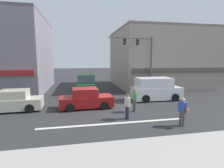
{
  "coord_description": "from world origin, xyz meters",
  "views": [
    {
      "loc": [
        -2.1,
        -13.37,
        3.88
      ],
      "look_at": [
        0.95,
        2.0,
        1.6
      ],
      "focal_mm": 28.0,
      "sensor_mm": 36.0,
      "label": 1
    }
  ],
  "objects_px": {
    "van_parked_curbside": "(87,84)",
    "sedan_crossing_center": "(13,102)",
    "utility_pole_near_left": "(22,54)",
    "traffic_light_mast": "(143,56)",
    "van_crossing_leftbound": "(156,89)",
    "sedan_waiting_far": "(86,99)",
    "pedestrian_far_side": "(127,105)",
    "pedestrian_mid_crossing": "(135,99)",
    "pedestrian_foreground_with_bag": "(183,110)",
    "street_tree": "(154,58)"
  },
  "relations": [
    {
      "from": "van_parked_curbside",
      "to": "sedan_crossing_center",
      "type": "distance_m",
      "value": 8.48
    },
    {
      "from": "utility_pole_near_left",
      "to": "traffic_light_mast",
      "type": "height_order",
      "value": "utility_pole_near_left"
    },
    {
      "from": "van_crossing_leftbound",
      "to": "sedan_crossing_center",
      "type": "xyz_separation_m",
      "value": [
        -11.95,
        -1.26,
        -0.29
      ]
    },
    {
      "from": "utility_pole_near_left",
      "to": "traffic_light_mast",
      "type": "bearing_deg",
      "value": -8.41
    },
    {
      "from": "sedan_waiting_far",
      "to": "pedestrian_far_side",
      "type": "bearing_deg",
      "value": -51.94
    },
    {
      "from": "pedestrian_mid_crossing",
      "to": "sedan_crossing_center",
      "type": "bearing_deg",
      "value": 167.35
    },
    {
      "from": "sedan_crossing_center",
      "to": "pedestrian_foreground_with_bag",
      "type": "distance_m",
      "value": 11.8
    },
    {
      "from": "pedestrian_mid_crossing",
      "to": "pedestrian_far_side",
      "type": "xyz_separation_m",
      "value": [
        -0.96,
        -1.41,
        0.0
      ]
    },
    {
      "from": "street_tree",
      "to": "van_parked_curbside",
      "type": "bearing_deg",
      "value": -175.66
    },
    {
      "from": "street_tree",
      "to": "sedan_waiting_far",
      "type": "height_order",
      "value": "street_tree"
    },
    {
      "from": "traffic_light_mast",
      "to": "van_parked_curbside",
      "type": "xyz_separation_m",
      "value": [
        -5.82,
        2.57,
        -3.17
      ]
    },
    {
      "from": "pedestrian_foreground_with_bag",
      "to": "pedestrian_mid_crossing",
      "type": "height_order",
      "value": "same"
    },
    {
      "from": "van_crossing_leftbound",
      "to": "sedan_waiting_far",
      "type": "relative_size",
      "value": 1.11
    },
    {
      "from": "utility_pole_near_left",
      "to": "pedestrian_foreground_with_bag",
      "type": "height_order",
      "value": "utility_pole_near_left"
    },
    {
      "from": "sedan_waiting_far",
      "to": "sedan_crossing_center",
      "type": "height_order",
      "value": "same"
    },
    {
      "from": "sedan_crossing_center",
      "to": "traffic_light_mast",
      "type": "bearing_deg",
      "value": 17.58
    },
    {
      "from": "utility_pole_near_left",
      "to": "pedestrian_far_side",
      "type": "height_order",
      "value": "utility_pole_near_left"
    },
    {
      "from": "sedan_waiting_far",
      "to": "pedestrian_mid_crossing",
      "type": "xyz_separation_m",
      "value": [
        3.43,
        -1.74,
        0.24
      ]
    },
    {
      "from": "van_parked_curbside",
      "to": "pedestrian_far_side",
      "type": "height_order",
      "value": "van_parked_curbside"
    },
    {
      "from": "pedestrian_mid_crossing",
      "to": "pedestrian_far_side",
      "type": "bearing_deg",
      "value": -124.33
    },
    {
      "from": "traffic_light_mast",
      "to": "pedestrian_far_side",
      "type": "height_order",
      "value": "traffic_light_mast"
    },
    {
      "from": "street_tree",
      "to": "traffic_light_mast",
      "type": "xyz_separation_m",
      "value": [
        -2.66,
        -3.21,
        0.23
      ]
    },
    {
      "from": "street_tree",
      "to": "van_parked_curbside",
      "type": "relative_size",
      "value": 1.25
    },
    {
      "from": "van_parked_curbside",
      "to": "pedestrian_far_side",
      "type": "xyz_separation_m",
      "value": [
        2.08,
        -9.62,
        -0.06
      ]
    },
    {
      "from": "van_crossing_leftbound",
      "to": "van_parked_curbside",
      "type": "xyz_separation_m",
      "value": [
        -6.2,
        4.97,
        0.0
      ]
    },
    {
      "from": "traffic_light_mast",
      "to": "van_crossing_leftbound",
      "type": "distance_m",
      "value": 4.0
    },
    {
      "from": "sedan_waiting_far",
      "to": "pedestrian_far_side",
      "type": "height_order",
      "value": "pedestrian_far_side"
    },
    {
      "from": "van_parked_curbside",
      "to": "van_crossing_leftbound",
      "type": "bearing_deg",
      "value": -38.71
    },
    {
      "from": "sedan_waiting_far",
      "to": "street_tree",
      "type": "bearing_deg",
      "value": 38.73
    },
    {
      "from": "traffic_light_mast",
      "to": "pedestrian_far_side",
      "type": "distance_m",
      "value": 8.61
    },
    {
      "from": "street_tree",
      "to": "pedestrian_foreground_with_bag",
      "type": "relative_size",
      "value": 3.54
    },
    {
      "from": "van_crossing_leftbound",
      "to": "pedestrian_far_side",
      "type": "distance_m",
      "value": 6.21
    },
    {
      "from": "sedan_waiting_far",
      "to": "pedestrian_foreground_with_bag",
      "type": "xyz_separation_m",
      "value": [
        5.25,
        -4.92,
        0.24
      ]
    },
    {
      "from": "utility_pole_near_left",
      "to": "sedan_waiting_far",
      "type": "relative_size",
      "value": 1.99
    },
    {
      "from": "traffic_light_mast",
      "to": "van_parked_curbside",
      "type": "relative_size",
      "value": 1.31
    },
    {
      "from": "traffic_light_mast",
      "to": "pedestrian_far_side",
      "type": "relative_size",
      "value": 3.71
    },
    {
      "from": "van_crossing_leftbound",
      "to": "pedestrian_mid_crossing",
      "type": "distance_m",
      "value": 4.52
    },
    {
      "from": "van_parked_curbside",
      "to": "sedan_waiting_far",
      "type": "distance_m",
      "value": 6.49
    },
    {
      "from": "pedestrian_mid_crossing",
      "to": "van_crossing_leftbound",
      "type": "bearing_deg",
      "value": 45.66
    },
    {
      "from": "traffic_light_mast",
      "to": "pedestrian_mid_crossing",
      "type": "relative_size",
      "value": 3.71
    },
    {
      "from": "van_crossing_leftbound",
      "to": "sedan_crossing_center",
      "type": "relative_size",
      "value": 1.1
    },
    {
      "from": "traffic_light_mast",
      "to": "sedan_waiting_far",
      "type": "distance_m",
      "value": 8.11
    },
    {
      "from": "pedestrian_mid_crossing",
      "to": "pedestrian_far_side",
      "type": "relative_size",
      "value": 1.0
    },
    {
      "from": "van_parked_curbside",
      "to": "pedestrian_foreground_with_bag",
      "type": "xyz_separation_m",
      "value": [
        4.87,
        -11.39,
        -0.05
      ]
    },
    {
      "from": "utility_pole_near_left",
      "to": "traffic_light_mast",
      "type": "relative_size",
      "value": 1.34
    },
    {
      "from": "van_crossing_leftbound",
      "to": "pedestrian_foreground_with_bag",
      "type": "height_order",
      "value": "van_crossing_leftbound"
    },
    {
      "from": "van_parked_curbside",
      "to": "sedan_crossing_center",
      "type": "bearing_deg",
      "value": -132.65
    },
    {
      "from": "sedan_waiting_far",
      "to": "pedestrian_far_side",
      "type": "distance_m",
      "value": 4.0
    },
    {
      "from": "traffic_light_mast",
      "to": "sedan_crossing_center",
      "type": "xyz_separation_m",
      "value": [
        -11.56,
        -3.66,
        -3.46
      ]
    },
    {
      "from": "van_crossing_leftbound",
      "to": "pedestrian_far_side",
      "type": "xyz_separation_m",
      "value": [
        -4.12,
        -4.64,
        -0.06
      ]
    }
  ]
}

